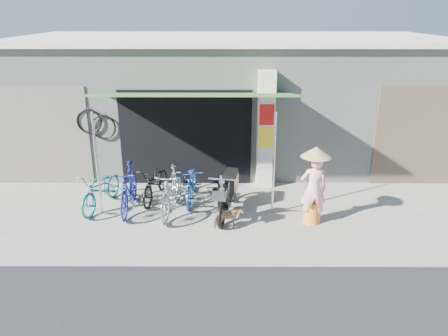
{
  "coord_description": "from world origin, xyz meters",
  "views": [
    {
      "loc": [
        -0.16,
        -8.31,
        4.39
      ],
      "look_at": [
        -0.2,
        1.0,
        1.0
      ],
      "focal_mm": 35.0,
      "sensor_mm": 36.0,
      "label": 1
    }
  ],
  "objects_px": {
    "bike_teal": "(101,189)",
    "bike_silver": "(171,191)",
    "bike_black": "(156,183)",
    "street_dog": "(228,218)",
    "bike_navy": "(192,183)",
    "moped": "(228,192)",
    "nun": "(314,186)",
    "bike_blue": "(129,188)"
  },
  "relations": [
    {
      "from": "bike_silver",
      "to": "street_dog",
      "type": "xyz_separation_m",
      "value": [
        1.27,
        -0.75,
        -0.28
      ]
    },
    {
      "from": "nun",
      "to": "street_dog",
      "type": "bearing_deg",
      "value": 8.49
    },
    {
      "from": "street_dog",
      "to": "bike_silver",
      "type": "bearing_deg",
      "value": 39.2
    },
    {
      "from": "bike_blue",
      "to": "bike_silver",
      "type": "distance_m",
      "value": 1.01
    },
    {
      "from": "bike_blue",
      "to": "bike_teal",
      "type": "bearing_deg",
      "value": 166.99
    },
    {
      "from": "bike_blue",
      "to": "nun",
      "type": "height_order",
      "value": "nun"
    },
    {
      "from": "bike_blue",
      "to": "bike_silver",
      "type": "xyz_separation_m",
      "value": [
        1.0,
        -0.17,
        0.0
      ]
    },
    {
      "from": "street_dog",
      "to": "bike_black",
      "type": "bearing_deg",
      "value": 28.49
    },
    {
      "from": "bike_blue",
      "to": "bike_black",
      "type": "height_order",
      "value": "bike_blue"
    },
    {
      "from": "moped",
      "to": "nun",
      "type": "distance_m",
      "value": 1.92
    },
    {
      "from": "bike_silver",
      "to": "bike_blue",
      "type": "bearing_deg",
      "value": 177.72
    },
    {
      "from": "bike_blue",
      "to": "bike_black",
      "type": "distance_m",
      "value": 0.81
    },
    {
      "from": "street_dog",
      "to": "nun",
      "type": "relative_size",
      "value": 0.36
    },
    {
      "from": "bike_blue",
      "to": "street_dog",
      "type": "bearing_deg",
      "value": -23.07
    },
    {
      "from": "street_dog",
      "to": "nun",
      "type": "distance_m",
      "value": 1.95
    },
    {
      "from": "bike_blue",
      "to": "nun",
      "type": "relative_size",
      "value": 1.05
    },
    {
      "from": "bike_black",
      "to": "bike_navy",
      "type": "xyz_separation_m",
      "value": [
        0.88,
        -0.06,
        0.02
      ]
    },
    {
      "from": "bike_silver",
      "to": "bike_navy",
      "type": "bearing_deg",
      "value": 68.0
    },
    {
      "from": "bike_navy",
      "to": "street_dog",
      "type": "relative_size",
      "value": 2.82
    },
    {
      "from": "bike_black",
      "to": "street_dog",
      "type": "relative_size",
      "value": 2.69
    },
    {
      "from": "moped",
      "to": "nun",
      "type": "height_order",
      "value": "nun"
    },
    {
      "from": "bike_navy",
      "to": "moped",
      "type": "distance_m",
      "value": 1.1
    },
    {
      "from": "bike_silver",
      "to": "nun",
      "type": "height_order",
      "value": "nun"
    },
    {
      "from": "street_dog",
      "to": "bike_blue",
      "type": "bearing_deg",
      "value": 47.71
    },
    {
      "from": "bike_silver",
      "to": "bike_navy",
      "type": "relative_size",
      "value": 1.04
    },
    {
      "from": "bike_black",
      "to": "bike_navy",
      "type": "height_order",
      "value": "bike_navy"
    },
    {
      "from": "bike_silver",
      "to": "bike_teal",
      "type": "bearing_deg",
      "value": 176.75
    },
    {
      "from": "bike_navy",
      "to": "moped",
      "type": "xyz_separation_m",
      "value": [
        0.87,
        -0.67,
        0.05
      ]
    },
    {
      "from": "bike_silver",
      "to": "moped",
      "type": "distance_m",
      "value": 1.28
    },
    {
      "from": "bike_silver",
      "to": "moped",
      "type": "bearing_deg",
      "value": 9.61
    },
    {
      "from": "bike_black",
      "to": "moped",
      "type": "bearing_deg",
      "value": -12.62
    },
    {
      "from": "bike_teal",
      "to": "bike_silver",
      "type": "height_order",
      "value": "bike_silver"
    },
    {
      "from": "bike_silver",
      "to": "moped",
      "type": "xyz_separation_m",
      "value": [
        1.28,
        0.05,
        -0.04
      ]
    },
    {
      "from": "bike_black",
      "to": "bike_silver",
      "type": "relative_size",
      "value": 0.92
    },
    {
      "from": "bike_teal",
      "to": "street_dog",
      "type": "distance_m",
      "value": 3.13
    },
    {
      "from": "bike_black",
      "to": "bike_silver",
      "type": "distance_m",
      "value": 0.92
    },
    {
      "from": "bike_navy",
      "to": "street_dog",
      "type": "distance_m",
      "value": 1.72
    },
    {
      "from": "bike_black",
      "to": "bike_navy",
      "type": "relative_size",
      "value": 0.95
    },
    {
      "from": "bike_teal",
      "to": "moped",
      "type": "relative_size",
      "value": 0.9
    },
    {
      "from": "bike_blue",
      "to": "bike_navy",
      "type": "height_order",
      "value": "bike_blue"
    },
    {
      "from": "bike_teal",
      "to": "bike_silver",
      "type": "relative_size",
      "value": 0.97
    },
    {
      "from": "bike_silver",
      "to": "street_dog",
      "type": "height_order",
      "value": "bike_silver"
    }
  ]
}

